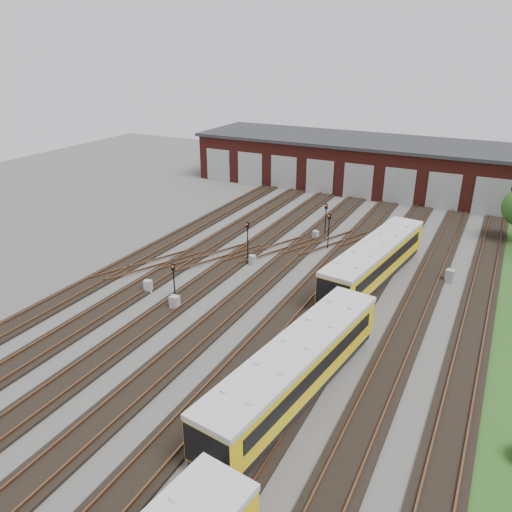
% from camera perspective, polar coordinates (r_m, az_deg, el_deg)
% --- Properties ---
extents(ground, '(120.00, 120.00, 0.00)m').
position_cam_1_polar(ground, '(33.79, -2.10, -8.77)').
color(ground, '#4B4946').
rests_on(ground, ground).
extents(track_network, '(30.40, 70.00, 0.33)m').
position_cam_1_polar(track_network, '(34.24, -1.86, -8.09)').
color(track_network, black).
rests_on(track_network, ground).
extents(maintenance_shed, '(51.00, 12.50, 6.35)m').
position_cam_1_polar(maintenance_shed, '(68.04, 14.72, 9.96)').
color(maintenance_shed, '#561B15').
rests_on(maintenance_shed, ground).
extents(metro_train, '(4.64, 47.02, 3.06)m').
position_cam_1_polar(metro_train, '(27.32, 4.60, -12.69)').
color(metro_train, black).
rests_on(metro_train, ground).
extents(signal_mast_0, '(0.31, 0.29, 2.96)m').
position_cam_1_polar(signal_mast_0, '(37.49, -9.39, -2.35)').
color(signal_mast_0, black).
rests_on(signal_mast_0, ground).
extents(signal_mast_1, '(0.28, 0.27, 3.42)m').
position_cam_1_polar(signal_mast_1, '(46.84, 8.33, 3.34)').
color(signal_mast_1, black).
rests_on(signal_mast_1, ground).
extents(signal_mast_2, '(0.30, 0.28, 3.63)m').
position_cam_1_polar(signal_mast_2, '(43.58, -0.96, 2.23)').
color(signal_mast_2, black).
rests_on(signal_mast_2, ground).
extents(signal_mast_3, '(0.29, 0.27, 3.29)m').
position_cam_1_polar(signal_mast_3, '(50.26, 7.98, 4.66)').
color(signal_mast_3, black).
rests_on(signal_mast_3, ground).
extents(relay_cabinet_0, '(0.71, 0.65, 0.99)m').
position_cam_1_polar(relay_cabinet_0, '(39.64, -12.23, -3.40)').
color(relay_cabinet_0, '#9DA0A2').
rests_on(relay_cabinet_0, ground).
extents(relay_cabinet_1, '(0.63, 0.57, 0.88)m').
position_cam_1_polar(relay_cabinet_1, '(43.48, -0.41, -0.47)').
color(relay_cabinet_1, '#9DA0A2').
rests_on(relay_cabinet_1, ground).
extents(relay_cabinet_2, '(0.68, 0.58, 1.08)m').
position_cam_1_polar(relay_cabinet_2, '(36.75, -9.27, -5.30)').
color(relay_cabinet_2, '#9DA0A2').
rests_on(relay_cabinet_2, ground).
extents(relay_cabinet_3, '(0.65, 0.60, 0.89)m').
position_cam_1_polar(relay_cabinet_3, '(49.52, 6.82, 2.39)').
color(relay_cabinet_3, '#9DA0A2').
rests_on(relay_cabinet_3, ground).
extents(relay_cabinet_4, '(0.75, 0.66, 1.09)m').
position_cam_1_polar(relay_cabinet_4, '(43.24, 21.28, -2.14)').
color(relay_cabinet_4, '#9DA0A2').
rests_on(relay_cabinet_4, ground).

